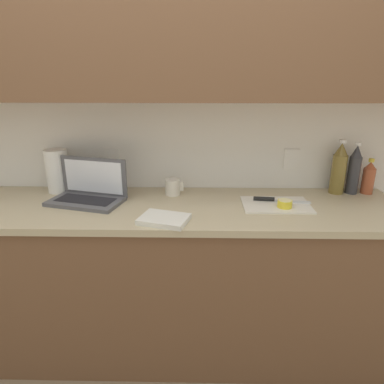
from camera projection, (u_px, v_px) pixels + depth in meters
ground_plane at (165, 343)px, 2.08m from camera, size 12.00×12.00×0.00m
wall_back at (162, 72)px, 1.79m from camera, size 5.20×0.38×2.60m
counter_unit at (160, 277)px, 1.94m from camera, size 2.54×0.60×0.90m
laptop at (89, 191)px, 1.84m from camera, size 0.43×0.30×0.23m
cutting_board at (276, 205)px, 1.79m from camera, size 0.35×0.24×0.01m
knife at (272, 200)px, 1.83m from camera, size 0.30×0.06×0.02m
lemon_half_cut at (285, 204)px, 1.74m from camera, size 0.07×0.07×0.04m
bottle_green_soda at (339, 169)px, 1.93m from camera, size 0.08×0.08×0.31m
bottle_oil_tall at (354, 170)px, 1.93m from camera, size 0.07×0.07×0.30m
bottle_water_clear at (369, 178)px, 1.95m from camera, size 0.07×0.07×0.20m
measuring_cup at (173, 187)px, 1.94m from camera, size 0.10×0.08×0.09m
paper_towel_roll at (58, 171)px, 1.97m from camera, size 0.13×0.13×0.25m
dish_towel at (164, 219)px, 1.59m from camera, size 0.26×0.22×0.02m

